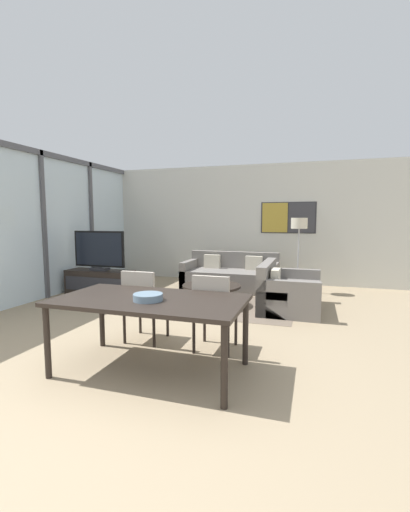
# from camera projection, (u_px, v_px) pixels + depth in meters

# --- Properties ---
(ground_plane) EXTENTS (24.00, 24.00, 0.00)m
(ground_plane) POSITION_uv_depth(u_px,v_px,m) (98.00, 399.00, 2.91)
(ground_plane) COLOR #9E896B
(wall_back) EXTENTS (7.46, 0.09, 2.80)m
(wall_back) POSITION_uv_depth(u_px,v_px,m) (242.00, 224.00, 8.29)
(wall_back) COLOR silver
(wall_back) RESTS_ON ground_plane
(window_wall_left) EXTENTS (0.07, 5.85, 2.80)m
(window_wall_left) POSITION_uv_depth(u_px,v_px,m) (43.00, 218.00, 6.49)
(window_wall_left) COLOR silver
(window_wall_left) RESTS_ON ground_plane
(area_rug) EXTENTS (2.87, 1.70, 0.01)m
(area_rug) POSITION_uv_depth(u_px,v_px,m) (212.00, 305.00, 6.08)
(area_rug) COLOR #706051
(area_rug) RESTS_ON ground_plane
(tv_console) EXTENTS (1.39, 0.48, 0.49)m
(tv_console) POSITION_uv_depth(u_px,v_px,m) (100.00, 282.00, 6.94)
(tv_console) COLOR black
(tv_console) RESTS_ON ground_plane
(television) EXTENTS (1.13, 0.20, 0.79)m
(television) POSITION_uv_depth(u_px,v_px,m) (99.00, 251.00, 6.87)
(television) COLOR #2D2D33
(television) RESTS_ON tv_console
(sofa_main) EXTENTS (2.00, 0.96, 0.79)m
(sofa_main) POSITION_uv_depth(u_px,v_px,m) (231.00, 277.00, 7.46)
(sofa_main) COLOR slate
(sofa_main) RESTS_ON ground_plane
(sofa_side) EXTENTS (0.96, 1.42, 0.79)m
(sofa_side) POSITION_uv_depth(u_px,v_px,m) (286.00, 293.00, 5.82)
(sofa_side) COLOR slate
(sofa_side) RESTS_ON ground_plane
(coffee_table) EXTENTS (1.03, 1.03, 0.36)m
(coffee_table) POSITION_uv_depth(u_px,v_px,m) (212.00, 290.00, 6.05)
(coffee_table) COLOR black
(coffee_table) RESTS_ON ground_plane
(dining_table) EXTENTS (1.87, 1.01, 0.75)m
(dining_table) POSITION_uv_depth(u_px,v_px,m) (150.00, 305.00, 3.39)
(dining_table) COLOR black
(dining_table) RESTS_ON ground_plane
(dining_chair_left) EXTENTS (0.46, 0.46, 0.91)m
(dining_chair_left) POSITION_uv_depth(u_px,v_px,m) (143.00, 301.00, 4.22)
(dining_chair_left) COLOR #B2A899
(dining_chair_left) RESTS_ON ground_plane
(dining_chair_centre) EXTENTS (0.46, 0.46, 0.91)m
(dining_chair_centre) POSITION_uv_depth(u_px,v_px,m) (214.00, 308.00, 3.91)
(dining_chair_centre) COLOR #B2A899
(dining_chair_centre) RESTS_ON ground_plane
(fruit_bowl) EXTENTS (0.29, 0.29, 0.07)m
(fruit_bowl) POSITION_uv_depth(u_px,v_px,m) (148.00, 297.00, 3.28)
(fruit_bowl) COLOR slate
(fruit_bowl) RESTS_ON dining_table
(floor_lamp) EXTENTS (0.33, 0.33, 1.55)m
(floor_lamp) POSITION_uv_depth(u_px,v_px,m) (299.00, 230.00, 6.99)
(floor_lamp) COLOR #2D2D33
(floor_lamp) RESTS_ON ground_plane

